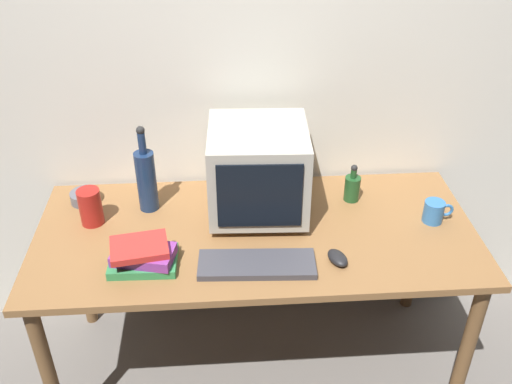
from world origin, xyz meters
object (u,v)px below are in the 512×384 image
(crt_monitor, at_px, (258,171))
(mug, at_px, (434,212))
(bottle_tall, at_px, (146,179))
(book_stack, at_px, (143,256))
(cd_spindle, at_px, (85,197))
(keyboard, at_px, (257,264))
(computer_mouse, at_px, (338,258))
(metal_canister, at_px, (90,207))
(bottle_short, at_px, (352,187))

(crt_monitor, bearing_deg, mug, -9.52)
(bottle_tall, xyz_separation_m, book_stack, (0.01, -0.37, -0.10))
(crt_monitor, relative_size, mug, 3.36)
(bottle_tall, xyz_separation_m, cd_spindle, (-0.27, 0.06, -0.12))
(book_stack, relative_size, mug, 2.04)
(keyboard, xyz_separation_m, cd_spindle, (-0.69, 0.47, 0.01))
(computer_mouse, bearing_deg, book_stack, 157.07)
(book_stack, xyz_separation_m, cd_spindle, (-0.28, 0.43, -0.02))
(keyboard, relative_size, cd_spindle, 3.50)
(mug, bearing_deg, metal_canister, 176.49)
(keyboard, relative_size, mug, 3.50)
(book_stack, bearing_deg, keyboard, -5.19)
(crt_monitor, bearing_deg, computer_mouse, -52.03)
(book_stack, bearing_deg, cd_spindle, 123.17)
(book_stack, bearing_deg, mug, 9.81)
(bottle_short, relative_size, book_stack, 0.68)
(keyboard, height_order, cd_spindle, cd_spindle)
(bottle_tall, bearing_deg, cd_spindle, 166.60)
(crt_monitor, relative_size, bottle_short, 2.40)
(bottle_tall, height_order, book_stack, bottle_tall)
(bottle_tall, bearing_deg, computer_mouse, -29.06)
(computer_mouse, height_order, book_stack, book_stack)
(book_stack, height_order, metal_canister, metal_canister)
(bottle_short, xyz_separation_m, metal_canister, (-1.06, -0.09, 0.01))
(bottle_short, bearing_deg, crt_monitor, -171.65)
(computer_mouse, distance_m, cd_spindle, 1.08)
(keyboard, xyz_separation_m, mug, (0.72, 0.23, 0.03))
(bottle_tall, height_order, metal_canister, bottle_tall)
(cd_spindle, xyz_separation_m, metal_canister, (0.06, -0.15, 0.05))
(crt_monitor, xyz_separation_m, bottle_short, (0.40, 0.06, -0.13))
(computer_mouse, distance_m, mug, 0.48)
(mug, height_order, metal_canister, metal_canister)
(bottle_tall, distance_m, mug, 1.15)
(bottle_short, xyz_separation_m, book_stack, (-0.83, -0.37, -0.02))
(book_stack, relative_size, metal_canister, 1.63)
(crt_monitor, xyz_separation_m, cd_spindle, (-0.72, 0.12, -0.17))
(bottle_short, bearing_deg, cd_spindle, 176.84)
(bottle_tall, distance_m, cd_spindle, 0.30)
(crt_monitor, distance_m, cd_spindle, 0.75)
(keyboard, bearing_deg, metal_canister, 156.46)
(bottle_short, distance_m, book_stack, 0.91)
(crt_monitor, height_order, computer_mouse, crt_monitor)
(crt_monitor, relative_size, metal_canister, 2.68)
(book_stack, xyz_separation_m, metal_canister, (-0.23, 0.28, 0.03))
(crt_monitor, relative_size, book_stack, 1.64)
(cd_spindle, bearing_deg, bottle_tall, -13.40)
(crt_monitor, bearing_deg, bottle_tall, 172.94)
(metal_canister, bearing_deg, bottle_tall, 22.22)
(crt_monitor, height_order, bottle_short, crt_monitor)
(bottle_tall, height_order, mug, bottle_tall)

